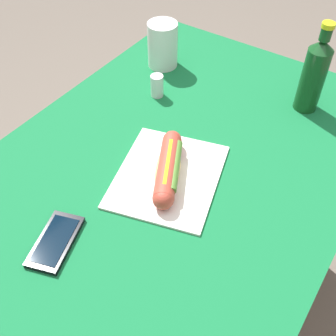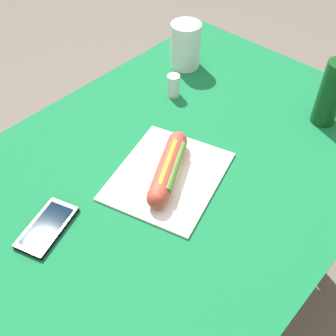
{
  "view_description": "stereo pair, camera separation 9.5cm",
  "coord_description": "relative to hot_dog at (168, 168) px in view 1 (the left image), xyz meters",
  "views": [
    {
      "loc": [
        0.6,
        0.38,
        1.48
      ],
      "look_at": [
        0.06,
        0.02,
        0.78
      ],
      "focal_mm": 44.67,
      "sensor_mm": 36.0,
      "label": 1
    },
    {
      "loc": [
        0.54,
        0.46,
        1.48
      ],
      "look_at": [
        0.06,
        0.02,
        0.78
      ],
      "focal_mm": 44.67,
      "sensor_mm": 36.0,
      "label": 2
    }
  ],
  "objects": [
    {
      "name": "cell_phone",
      "position": [
        0.28,
        -0.09,
        -0.02
      ],
      "size": [
        0.15,
        0.11,
        0.01
      ],
      "color": "black",
      "rests_on": "dining_table"
    },
    {
      "name": "drinking_cup",
      "position": [
        -0.38,
        -0.28,
        0.04
      ],
      "size": [
        0.09,
        0.09,
        0.14
      ],
      "primitive_type": "cylinder",
      "color": "white",
      "rests_on": "dining_table"
    },
    {
      "name": "soda_bottle",
      "position": [
        -0.43,
        0.17,
        0.08
      ],
      "size": [
        0.06,
        0.06,
        0.25
      ],
      "color": "#14471E",
      "rests_on": "dining_table"
    },
    {
      "name": "salt_shaker",
      "position": [
        -0.24,
        -0.2,
        0.0
      ],
      "size": [
        0.04,
        0.04,
        0.06
      ],
      "primitive_type": "cylinder",
      "color": "silver",
      "rests_on": "dining_table"
    },
    {
      "name": "ground_plane",
      "position": [
        -0.06,
        -0.02,
        -0.78
      ],
      "size": [
        6.0,
        6.0,
        0.0
      ],
      "primitive_type": "plane",
      "color": "#6B6056",
      "rests_on": "ground"
    },
    {
      "name": "dining_table",
      "position": [
        -0.06,
        -0.02,
        -0.17
      ],
      "size": [
        1.17,
        0.82,
        0.75
      ],
      "color": "brown",
      "rests_on": "ground"
    },
    {
      "name": "paper_wrapper",
      "position": [
        0.0,
        -0.0,
        -0.03
      ],
      "size": [
        0.33,
        0.3,
        0.01
      ],
      "primitive_type": "cube",
      "rotation": [
        0.0,
        0.0,
        0.27
      ],
      "color": "white",
      "rests_on": "dining_table"
    },
    {
      "name": "hot_dog",
      "position": [
        0.0,
        0.0,
        0.0
      ],
      "size": [
        0.21,
        0.13,
        0.05
      ],
      "color": "#DBB26B",
      "rests_on": "paper_wrapper"
    }
  ]
}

